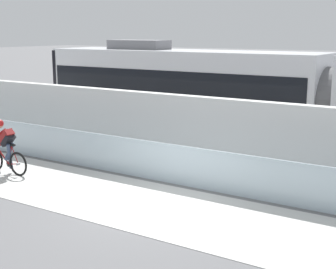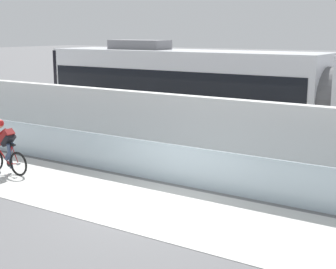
% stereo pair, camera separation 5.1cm
% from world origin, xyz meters
% --- Properties ---
extents(ground_plane, '(200.00, 200.00, 0.00)m').
position_xyz_m(ground_plane, '(0.00, 0.00, 0.00)').
color(ground_plane, slate).
extents(bike_path_deck, '(32.00, 3.20, 0.01)m').
position_xyz_m(bike_path_deck, '(0.00, 0.00, 0.01)').
color(bike_path_deck, silver).
rests_on(bike_path_deck, ground).
extents(glass_parapet, '(32.00, 0.05, 1.11)m').
position_xyz_m(glass_parapet, '(0.00, 1.85, 0.56)').
color(glass_parapet, silver).
rests_on(glass_parapet, ground).
extents(concrete_barrier_wall, '(32.00, 0.36, 2.23)m').
position_xyz_m(concrete_barrier_wall, '(0.00, 3.65, 1.11)').
color(concrete_barrier_wall, silver).
rests_on(concrete_barrier_wall, ground).
extents(tram_rail_near, '(32.00, 0.08, 0.01)m').
position_xyz_m(tram_rail_near, '(0.00, 6.13, 0.00)').
color(tram_rail_near, '#595654').
rests_on(tram_rail_near, ground).
extents(tram_rail_far, '(32.00, 0.08, 0.01)m').
position_xyz_m(tram_rail_far, '(0.00, 7.57, 0.00)').
color(tram_rail_far, '#595654').
rests_on(tram_rail_far, ground).
extents(tram, '(22.56, 2.54, 3.81)m').
position_xyz_m(tram, '(2.46, 6.85, 1.89)').
color(tram, silver).
rests_on(tram, ground).
extents(cyclist_on_bike, '(1.77, 0.58, 1.61)m').
position_xyz_m(cyclist_on_bike, '(-5.14, 0.00, 0.78)').
color(cyclist_on_bike, black).
rests_on(cyclist_on_bike, ground).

